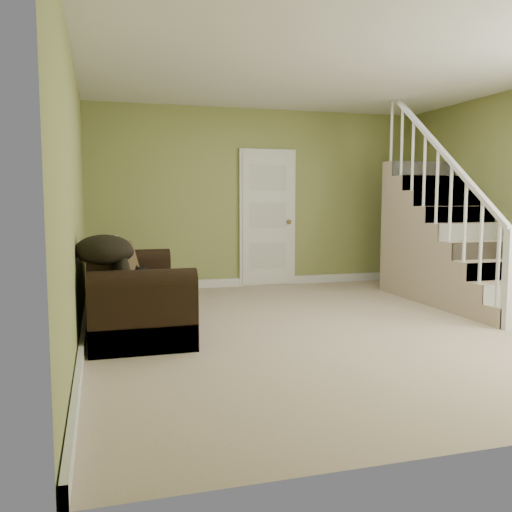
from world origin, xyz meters
TOP-DOWN VIEW (x-y plane):
  - floor at (0.00, 0.00)m, footprint 5.00×5.50m
  - ceiling at (0.00, 0.00)m, footprint 5.00×5.50m
  - wall_back at (0.00, 2.75)m, footprint 5.00×0.04m
  - wall_left at (-2.50, 0.00)m, footprint 0.04×5.50m
  - baseboard_back at (0.00, 2.72)m, footprint 5.00×0.04m
  - baseboard_left at (-2.47, 0.00)m, footprint 0.04×5.50m
  - door at (0.10, 2.71)m, footprint 0.86×0.12m
  - staircase at (1.99, 0.97)m, footprint 1.00×2.51m
  - sofa at (-2.02, 0.48)m, footprint 0.90×2.09m
  - side_table at (-2.19, 1.85)m, footprint 0.54×0.54m
  - cat at (-1.89, 0.54)m, footprint 0.24×0.43m
  - banana at (-1.74, 0.11)m, footprint 0.13×0.18m
  - throw_pillow at (-2.02, 1.12)m, footprint 0.30×0.45m
  - throw_blanket at (-2.27, -0.17)m, footprint 0.55×0.69m

SIDE VIEW (x-z plane):
  - floor at x=0.00m, z-range -0.01..0.01m
  - baseboard_back at x=0.00m, z-range 0.00..0.12m
  - baseboard_left at x=-2.47m, z-range 0.00..0.12m
  - sofa at x=-2.02m, z-range -0.10..0.73m
  - side_table at x=-2.19m, z-range -0.11..0.74m
  - banana at x=-1.74m, z-range 0.45..0.50m
  - cat at x=-1.89m, z-range 0.42..0.63m
  - throw_pillow at x=-2.02m, z-range 0.41..0.84m
  - staircase at x=1.99m, z-range -0.77..2.05m
  - throw_blanket at x=-2.27m, z-range 0.72..0.98m
  - door at x=0.10m, z-range 0.00..2.02m
  - wall_back at x=0.00m, z-range 0.00..2.60m
  - wall_left at x=-2.50m, z-range 0.00..2.60m
  - ceiling at x=0.00m, z-range 2.60..2.60m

